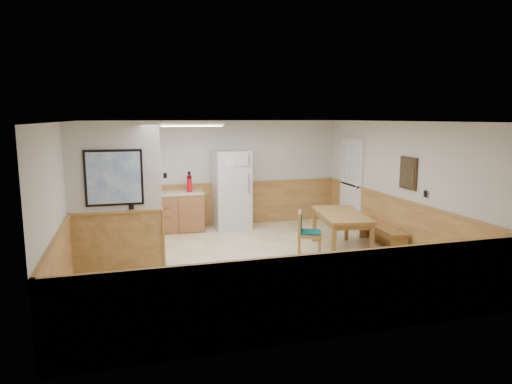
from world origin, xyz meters
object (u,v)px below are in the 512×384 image
object	(u,v)px
refrigerator	(232,190)
dining_bench	(382,230)
dining_table	(341,218)
soap_bottle	(127,189)
fire_extinguisher	(189,183)
dining_chair	(305,230)

from	to	relation	value
refrigerator	dining_bench	distance (m)	3.53
dining_table	soap_bottle	distance (m)	4.66
dining_bench	soap_bottle	xyz separation A→B (m)	(-4.86, 2.44, 0.68)
refrigerator	dining_table	bearing A→B (deg)	-58.39
dining_bench	fire_extinguisher	size ratio (longest dim) A/B	3.43
dining_table	dining_bench	world-z (taller)	dining_table
refrigerator	dining_chair	bearing A→B (deg)	-74.32
dining_chair	refrigerator	bearing A→B (deg)	130.66
fire_extinguisher	soap_bottle	size ratio (longest dim) A/B	1.94
dining_bench	soap_bottle	size ratio (longest dim) A/B	6.64
dining_table	fire_extinguisher	bearing A→B (deg)	146.93
refrigerator	dining_chair	distance (m)	2.70
dining_bench	dining_chair	bearing A→B (deg)	-168.93
dining_bench	dining_chair	distance (m)	1.72
dining_table	dining_chair	world-z (taller)	dining_chair
dining_table	soap_bottle	size ratio (longest dim) A/B	7.19
dining_bench	dining_table	bearing A→B (deg)	-172.88
dining_bench	dining_chair	size ratio (longest dim) A/B	1.89
dining_chair	dining_table	bearing A→B (deg)	31.79
dining_chair	fire_extinguisher	bearing A→B (deg)	147.95
dining_chair	fire_extinguisher	xyz separation A→B (m)	(-1.78, 2.55, 0.61)
refrigerator	dining_table	xyz separation A→B (m)	(1.61, -2.42, -0.25)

